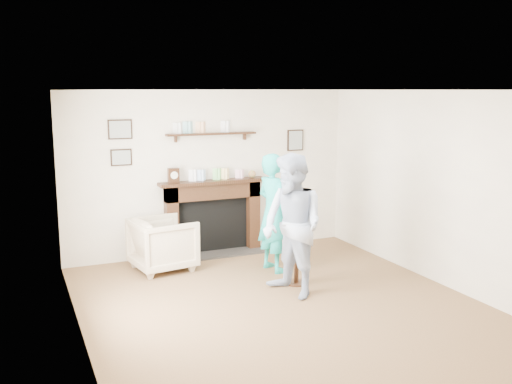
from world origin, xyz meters
The scene contains 6 objects.
ground centered at (0.00, 0.00, 0.00)m, with size 5.00×5.00×0.00m, color brown.
room_shell centered at (0.00, 0.69, 1.62)m, with size 4.54×5.02×2.52m.
armchair centered at (-0.92, 1.90, 0.00)m, with size 0.79×0.81×0.74m, color #C4B492.
man centered at (0.27, 0.26, 0.00)m, with size 0.85×0.67×1.76m, color #AFC3DB.
woman centered at (0.49, 1.26, 0.00)m, with size 0.60×0.40×1.65m, color teal.
pedestal_table centered at (0.52, 0.61, 0.70)m, with size 0.35×0.35×1.13m.
Camera 1 is at (-2.81, -5.73, 2.50)m, focal length 40.00 mm.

